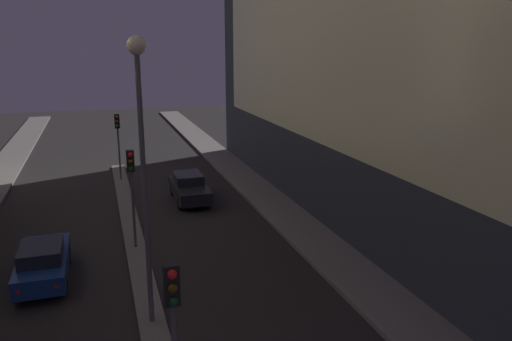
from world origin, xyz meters
TOP-DOWN VIEW (x-y plane):
  - median_strip at (0.00, 16.08)m, footprint 0.87×30.16m
  - traffic_light_near at (0.00, 3.56)m, footprint 0.32×0.42m
  - traffic_light_mid at (0.00, 15.20)m, footprint 0.32×0.42m
  - traffic_light_far at (0.00, 26.89)m, footprint 0.32×0.42m
  - street_lamp at (0.00, 8.87)m, footprint 0.54×0.54m
  - car_left_lane at (-3.54, 13.24)m, footprint 1.75×4.43m
  - car_right_lane at (3.54, 21.54)m, footprint 1.77×4.54m

SIDE VIEW (x-z plane):
  - median_strip at x=0.00m, z-range 0.00..0.14m
  - car_left_lane at x=-3.54m, z-range 0.01..1.54m
  - car_right_lane at x=3.54m, z-range 0.01..1.54m
  - traffic_light_near at x=0.00m, z-range 1.15..5.46m
  - traffic_light_mid at x=0.00m, z-range 1.15..5.46m
  - traffic_light_far at x=0.00m, z-range 1.15..5.46m
  - street_lamp at x=0.00m, z-range 1.77..10.61m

